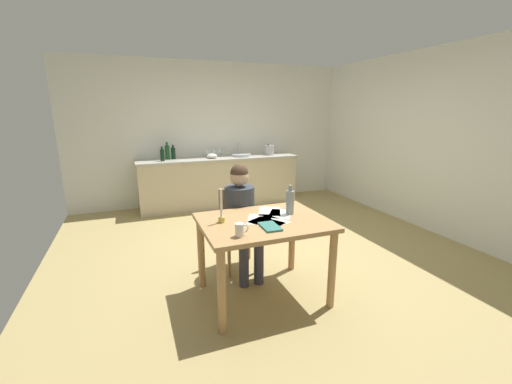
% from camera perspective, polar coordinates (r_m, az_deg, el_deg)
% --- Properties ---
extents(ground_plane, '(5.20, 5.20, 0.04)m').
position_cam_1_polar(ground_plane, '(4.22, 1.75, -10.53)').
color(ground_plane, tan).
extents(wall_back, '(5.20, 0.12, 2.60)m').
position_cam_1_polar(wall_back, '(6.32, -7.47, 10.08)').
color(wall_back, silver).
rests_on(wall_back, ground).
extents(wall_right, '(0.12, 5.20, 2.60)m').
position_cam_1_polar(wall_right, '(5.42, 28.36, 7.83)').
color(wall_right, silver).
rests_on(wall_right, ground).
extents(kitchen_counter, '(2.91, 0.64, 0.90)m').
position_cam_1_polar(kitchen_counter, '(6.10, -6.40, 1.89)').
color(kitchen_counter, beige).
rests_on(kitchen_counter, ground).
extents(dining_table, '(1.13, 0.90, 0.77)m').
position_cam_1_polar(dining_table, '(3.02, 1.25, -7.11)').
color(dining_table, tan).
rests_on(dining_table, ground).
extents(chair_at_table, '(0.41, 0.41, 0.89)m').
position_cam_1_polar(chair_at_table, '(3.67, -3.22, -5.64)').
color(chair_at_table, tan).
rests_on(chair_at_table, ground).
extents(person_seated, '(0.33, 0.59, 1.19)m').
position_cam_1_polar(person_seated, '(3.48, -2.55, -3.67)').
color(person_seated, '#333842').
rests_on(person_seated, ground).
extents(coffee_mug, '(0.11, 0.07, 0.11)m').
position_cam_1_polar(coffee_mug, '(2.60, -2.84, -6.63)').
color(coffee_mug, white).
rests_on(coffee_mug, dining_table).
extents(candlestick, '(0.06, 0.06, 0.31)m').
position_cam_1_polar(candlestick, '(2.91, -6.09, -3.66)').
color(candlestick, gold).
rests_on(candlestick, dining_table).
extents(book_magazine, '(0.15, 0.24, 0.02)m').
position_cam_1_polar(book_magazine, '(2.80, 2.47, -6.08)').
color(book_magazine, '#327067').
rests_on(book_magazine, dining_table).
extents(paper_letter, '(0.31, 0.36, 0.00)m').
position_cam_1_polar(paper_letter, '(3.23, 2.40, -3.40)').
color(paper_letter, white).
rests_on(paper_letter, dining_table).
extents(paper_bill, '(0.34, 0.36, 0.00)m').
position_cam_1_polar(paper_bill, '(3.16, 4.28, -3.85)').
color(paper_bill, white).
rests_on(paper_bill, dining_table).
extents(paper_envelope, '(0.33, 0.36, 0.00)m').
position_cam_1_polar(paper_envelope, '(2.92, 1.85, -5.36)').
color(paper_envelope, white).
rests_on(paper_envelope, dining_table).
extents(paper_receipt, '(0.32, 0.36, 0.00)m').
position_cam_1_polar(paper_receipt, '(3.00, 0.60, -4.80)').
color(paper_receipt, white).
rests_on(paper_receipt, dining_table).
extents(paper_notice, '(0.31, 0.36, 0.00)m').
position_cam_1_polar(paper_notice, '(2.96, 2.66, -5.09)').
color(paper_notice, white).
rests_on(paper_notice, dining_table).
extents(wine_bottle_on_table, '(0.08, 0.08, 0.28)m').
position_cam_1_polar(wine_bottle_on_table, '(3.14, 5.98, -1.73)').
color(wine_bottle_on_table, '#8C999E').
rests_on(wine_bottle_on_table, dining_table).
extents(sink_unit, '(0.36, 0.36, 0.24)m').
position_cam_1_polar(sink_unit, '(6.14, -2.63, 6.52)').
color(sink_unit, '#B2B7BC').
rests_on(sink_unit, kitchen_counter).
extents(bottle_oil, '(0.07, 0.07, 0.25)m').
position_cam_1_polar(bottle_oil, '(5.75, -16.11, 6.27)').
color(bottle_oil, black).
rests_on(bottle_oil, kitchen_counter).
extents(bottle_vinegar, '(0.08, 0.08, 0.30)m').
position_cam_1_polar(bottle_vinegar, '(5.93, -15.28, 6.78)').
color(bottle_vinegar, '#194C23').
rests_on(bottle_vinegar, kitchen_counter).
extents(bottle_wine_red, '(0.07, 0.07, 0.25)m').
position_cam_1_polar(bottle_wine_red, '(5.95, -14.29, 6.64)').
color(bottle_wine_red, black).
rests_on(bottle_wine_red, kitchen_counter).
extents(mixing_bowl, '(0.19, 0.19, 0.08)m').
position_cam_1_polar(mixing_bowl, '(5.92, -7.74, 6.31)').
color(mixing_bowl, white).
rests_on(mixing_bowl, kitchen_counter).
extents(stovetop_kettle, '(0.18, 0.18, 0.22)m').
position_cam_1_polar(stovetop_kettle, '(6.33, 2.35, 7.45)').
color(stovetop_kettle, '#B7BABF').
rests_on(stovetop_kettle, kitchen_counter).
extents(wine_glass_near_sink, '(0.07, 0.07, 0.15)m').
position_cam_1_polar(wine_glass_near_sink, '(6.16, -6.39, 7.28)').
color(wine_glass_near_sink, silver).
rests_on(wine_glass_near_sink, kitchen_counter).
extents(wine_glass_by_kettle, '(0.07, 0.07, 0.15)m').
position_cam_1_polar(wine_glass_by_kettle, '(6.13, -7.44, 7.22)').
color(wine_glass_by_kettle, silver).
rests_on(wine_glass_by_kettle, kitchen_counter).
extents(wine_glass_back_left, '(0.07, 0.07, 0.15)m').
position_cam_1_polar(wine_glass_back_left, '(6.11, -8.57, 7.14)').
color(wine_glass_back_left, silver).
rests_on(wine_glass_back_left, kitchen_counter).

